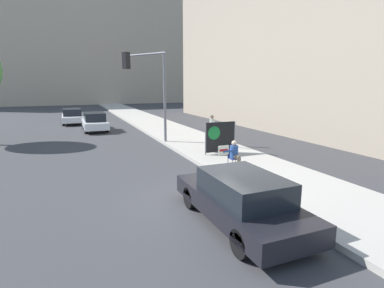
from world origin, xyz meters
The scene contains 10 objects.
ground_plane centered at (0.00, 0.00, 0.00)m, with size 160.00×160.00×0.00m, color #38383A.
sidewalk_curb centered at (3.41, 15.00, 0.09)m, with size 3.87×90.00×0.17m, color #A8A399.
building_backdrop_far centered at (-2.00, 55.33, 11.68)m, with size 52.00×12.00×23.36m.
seated_protester centered at (2.29, 2.49, 0.85)m, with size 0.97×0.77×1.24m.
pedestrian_behind centered at (4.09, 8.15, 1.02)m, with size 0.34×0.34×1.67m.
protest_banner centered at (3.17, 5.41, 1.03)m, with size 1.70×0.06×1.62m.
traffic_light_pole centered at (0.67, 9.12, 3.83)m, with size 2.78×2.55×5.39m.
parked_car_curbside centered at (0.16, -1.42, 0.70)m, with size 1.84×4.59×1.39m.
car_on_road_nearest centered at (-1.87, 17.09, 0.72)m, with size 1.75×4.39×1.46m.
car_on_road_midblock centered at (-3.41, 22.56, 0.71)m, with size 1.82×4.59×1.41m.
Camera 1 is at (-3.88, -7.75, 3.65)m, focal length 28.00 mm.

